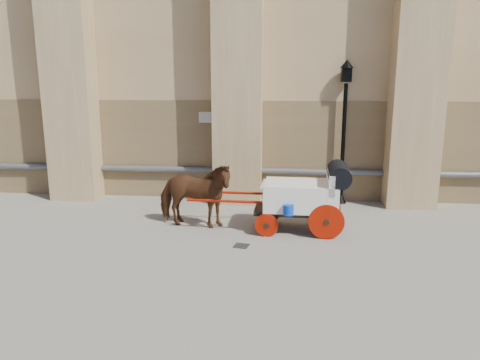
# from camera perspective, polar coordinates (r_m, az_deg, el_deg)

# --- Properties ---
(ground) EXTENTS (90.00, 90.00, 0.00)m
(ground) POSITION_cam_1_polar(r_m,az_deg,el_deg) (10.68, 3.24, -7.91)
(ground) COLOR gray
(ground) RESTS_ON ground
(horse) EXTENTS (2.09, 1.17, 1.68)m
(horse) POSITION_cam_1_polar(r_m,az_deg,el_deg) (11.68, -5.59, -1.82)
(horse) COLOR brown
(horse) RESTS_ON ground
(carriage) EXTENTS (3.92, 1.40, 1.70)m
(carriage) POSITION_cam_1_polar(r_m,az_deg,el_deg) (11.47, 8.09, -1.75)
(carriage) COLOR black
(carriage) RESTS_ON ground
(street_lamp) EXTENTS (0.39, 0.39, 4.17)m
(street_lamp) POSITION_cam_1_polar(r_m,az_deg,el_deg) (13.93, 12.54, 6.15)
(street_lamp) COLOR black
(street_lamp) RESTS_ON ground
(drain_grate_near) EXTENTS (0.38, 0.38, 0.01)m
(drain_grate_near) POSITION_cam_1_polar(r_m,az_deg,el_deg) (10.60, 0.18, -8.02)
(drain_grate_near) COLOR black
(drain_grate_near) RESTS_ON ground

